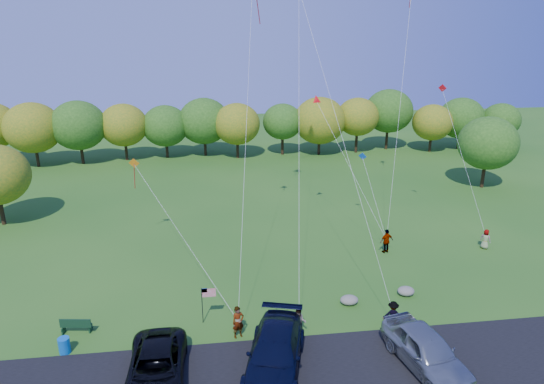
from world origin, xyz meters
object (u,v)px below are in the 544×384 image
Objects in this scene: flyer_c at (393,315)px; minivan_dark at (156,368)px; flyer_b at (299,322)px; flyer_d at (387,241)px; minivan_silver at (426,350)px; park_bench at (76,325)px; flyer_a at (238,322)px; minivan_navy at (275,353)px; flyer_e at (485,239)px; trash_barrel at (64,346)px.

minivan_dark is at bearing 24.97° from flyer_c.
flyer_d is (8.35, 9.22, 0.13)m from flyer_b.
minivan_silver is 3.48m from flyer_c.
park_bench is at bearing 152.35° from minivan_silver.
flyer_b is 0.94× the size of park_bench.
flyer_c is (5.33, 0.00, 0.01)m from flyer_b.
minivan_silver is 9.75m from flyer_a.
minivan_dark is 5.15m from flyer_a.
minivan_navy is at bearing 32.95° from flyer_c.
flyer_d is at bearing 37.77° from minivan_dark.
park_bench is (-20.49, -7.46, -0.42)m from flyer_d.
minivan_navy is 3.42× the size of flyer_d.
flyer_a is at bearing 134.09° from minivan_navy.
minivan_navy reaches higher than minivan_dark.
flyer_b reaches higher than park_bench.
minivan_dark is at bearing 70.58° from flyer_e.
minivan_silver is at bearing -11.15° from trash_barrel.
flyer_b is (-5.71, 3.45, -0.21)m from minivan_silver.
trash_barrel is (-17.66, 0.10, -0.38)m from flyer_c.
flyer_a is (-9.01, 3.74, -0.09)m from minivan_silver.
flyer_a is at bearing 10.36° from flyer_c.
flyer_a is 8.64m from flyer_c.
flyer_c is at bearing 15.30° from flyer_b.
flyer_d is 22.62m from trash_barrel.
park_bench is (-28.21, -7.14, -0.26)m from flyer_e.
park_bench is at bearing 150.52° from flyer_a.
minivan_dark is at bearing -35.66° from park_bench.
minivan_dark is 5.80m from trash_barrel.
minivan_dark reaches higher than flyer_c.
trash_barrel is at bearing -165.16° from flyer_b.
flyer_c is 9.71m from flyer_d.
minivan_silver is at bearing -7.79° from park_bench.
flyer_a is at bearing 146.10° from minivan_silver.
flyer_b is at bearing -24.91° from flyer_a.
minivan_dark is 6.65m from park_bench.
flyer_c is at bearing 12.94° from minivan_dark.
flyer_a is at bearing 21.11° from flyer_d.
flyer_a is 21.20m from flyer_e.
minivan_silver reaches higher than minivan_navy.
minivan_navy is 11.00m from trash_barrel.
flyer_a is 9.05m from trash_barrel.
park_bench is (-10.44, 4.42, -0.48)m from minivan_navy.
park_bench is (-17.85, 5.21, -0.50)m from minivan_silver.
minivan_navy is at bearing 2.36° from minivan_dark.
minivan_silver reaches higher than flyer_e.
park_bench is at bearing 136.06° from minivan_dark.
flyer_c is at bearing 36.22° from minivan_navy.
minivan_silver is at bearing 93.94° from flyer_e.
trash_barrel is at bearing 11.92° from flyer_c.
flyer_b is at bearing 0.25° from park_bench.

